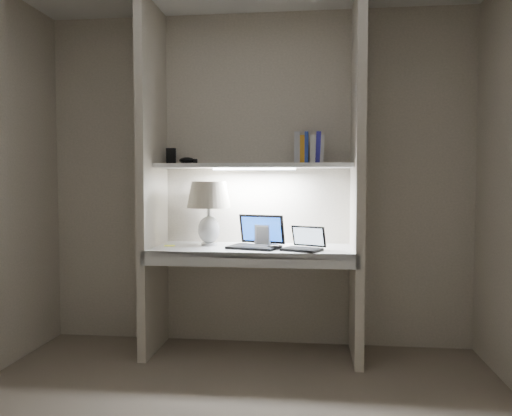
# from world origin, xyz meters

# --- Properties ---
(back_wall) EXTENTS (3.20, 0.01, 2.50)m
(back_wall) POSITION_xyz_m (0.00, 1.50, 1.25)
(back_wall) COLOR beige
(back_wall) RESTS_ON floor
(alcove_panel_left) EXTENTS (0.06, 0.55, 2.50)m
(alcove_panel_left) POSITION_xyz_m (-0.73, 1.23, 1.25)
(alcove_panel_left) COLOR beige
(alcove_panel_left) RESTS_ON floor
(alcove_panel_right) EXTENTS (0.06, 0.55, 2.50)m
(alcove_panel_right) POSITION_xyz_m (0.73, 1.23, 1.25)
(alcove_panel_right) COLOR beige
(alcove_panel_right) RESTS_ON floor
(desk) EXTENTS (1.40, 0.55, 0.04)m
(desk) POSITION_xyz_m (0.00, 1.23, 0.75)
(desk) COLOR white
(desk) RESTS_ON alcove_panel_left
(desk_apron) EXTENTS (1.46, 0.03, 0.10)m
(desk_apron) POSITION_xyz_m (0.00, 0.96, 0.72)
(desk_apron) COLOR silver
(desk_apron) RESTS_ON desk
(shelf) EXTENTS (1.40, 0.36, 0.03)m
(shelf) POSITION_xyz_m (0.00, 1.32, 1.35)
(shelf) COLOR silver
(shelf) RESTS_ON back_wall
(strip_light) EXTENTS (0.60, 0.04, 0.02)m
(strip_light) POSITION_xyz_m (0.00, 1.32, 1.33)
(strip_light) COLOR white
(strip_light) RESTS_ON shelf
(table_lamp) EXTENTS (0.32, 0.32, 0.47)m
(table_lamp) POSITION_xyz_m (-0.33, 1.27, 1.08)
(table_lamp) COLOR white
(table_lamp) RESTS_ON desk
(laptop_main) EXTENTS (0.41, 0.38, 0.23)m
(laptop_main) POSITION_xyz_m (0.03, 1.21, 0.82)
(laptop_main) COLOR black
(laptop_main) RESTS_ON desk
(laptop_netbook) EXTENTS (0.32, 0.30, 0.16)m
(laptop_netbook) POSITION_xyz_m (0.37, 1.11, 0.81)
(laptop_netbook) COLOR black
(laptop_netbook) RESTS_ON desk
(speaker) EXTENTS (0.13, 0.10, 0.16)m
(speaker) POSITION_xyz_m (0.07, 1.31, 0.85)
(speaker) COLOR silver
(speaker) RESTS_ON desk
(mouse) EXTENTS (0.13, 0.10, 0.04)m
(mouse) POSITION_xyz_m (0.17, 1.10, 0.79)
(mouse) COLOR black
(mouse) RESTS_ON desk
(cable_coil) EXTENTS (0.12, 0.12, 0.01)m
(cable_coil) POSITION_xyz_m (0.39, 1.15, 0.78)
(cable_coil) COLOR black
(cable_coil) RESTS_ON desk
(sticky_note) EXTENTS (0.09, 0.09, 0.00)m
(sticky_note) POSITION_xyz_m (-0.61, 1.23, 0.77)
(sticky_note) COLOR #ECFF35
(sticky_note) RESTS_ON desk
(book_row) EXTENTS (0.22, 0.15, 0.23)m
(book_row) POSITION_xyz_m (0.39, 1.38, 1.47)
(book_row) COLOR #BABABA
(book_row) RESTS_ON shelf
(shelf_box) EXTENTS (0.08, 0.06, 0.12)m
(shelf_box) POSITION_xyz_m (-0.64, 1.40, 1.43)
(shelf_box) COLOR black
(shelf_box) RESTS_ON shelf
(shelf_gadget) EXTENTS (0.12, 0.09, 0.05)m
(shelf_gadget) POSITION_xyz_m (-0.50, 1.32, 1.39)
(shelf_gadget) COLOR black
(shelf_gadget) RESTS_ON shelf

